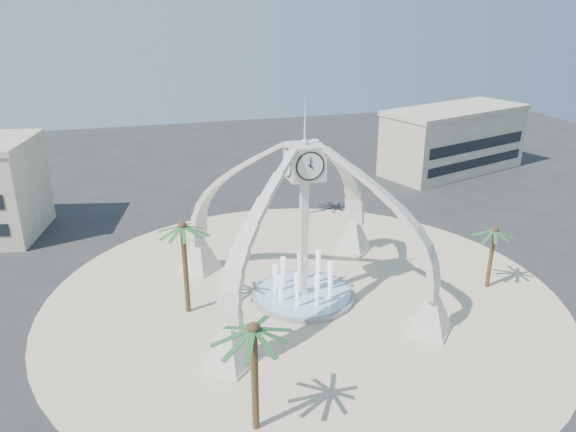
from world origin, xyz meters
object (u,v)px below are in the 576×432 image
object	(u,v)px
clock_tower	(304,221)
palm_east	(495,231)
fountain	(303,294)
palm_south	(254,330)
palm_north	(301,163)
palm_west	(182,227)

from	to	relation	value
clock_tower	palm_east	bearing A→B (deg)	-9.39
fountain	palm_south	size ratio (longest dim) A/B	1.13
palm_south	palm_north	bearing A→B (deg)	68.37
fountain	palm_east	size ratio (longest dim) A/B	1.41
clock_tower	palm_west	size ratio (longest dim) A/B	2.33
fountain	palm_west	bearing A→B (deg)	177.75
palm_west	palm_north	bearing A→B (deg)	50.15
fountain	palm_north	size ratio (longest dim) A/B	1.19
fountain	palm_west	size ratio (longest dim) A/B	1.04
palm_west	palm_north	world-z (taller)	palm_west
fountain	palm_west	distance (m)	11.05
palm_east	palm_west	xyz separation A→B (m)	(-23.81, 2.81, 1.88)
fountain	palm_east	world-z (taller)	palm_east
clock_tower	palm_north	xyz separation A→B (m)	(5.19, 17.23, -0.60)
palm_west	palm_north	xyz separation A→B (m)	(14.09, 16.89, -0.93)
palm_north	clock_tower	bearing A→B (deg)	-106.77
palm_east	palm_south	bearing A→B (deg)	-154.10
palm_north	fountain	bearing A→B (deg)	-106.77
palm_west	palm_north	distance (m)	22.01
clock_tower	fountain	world-z (taller)	clock_tower
palm_west	palm_south	xyz separation A→B (m)	(2.10, -13.36, -0.61)
clock_tower	palm_south	size ratio (longest dim) A/B	2.52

